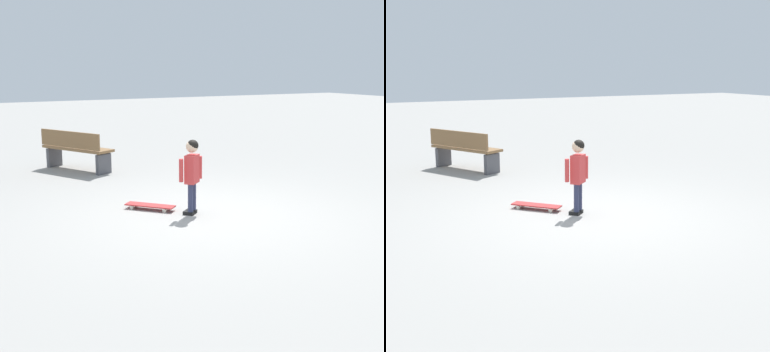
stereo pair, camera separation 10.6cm
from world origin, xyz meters
TOP-DOWN VIEW (x-y plane):
  - ground_plane at (0.00, 0.00)m, footprint 50.00×50.00m
  - child_person at (-0.18, -0.18)m, footprint 0.27×0.40m
  - skateboard at (-0.68, -0.60)m, footprint 0.67×0.64m
  - street_bench at (-4.07, -0.72)m, footprint 1.62×1.12m

SIDE VIEW (x-z plane):
  - ground_plane at x=0.00m, z-range 0.00..0.00m
  - skateboard at x=-0.68m, z-range 0.02..0.10m
  - street_bench at x=-4.07m, z-range 0.02..0.82m
  - child_person at x=-0.18m, z-range 0.13..1.19m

